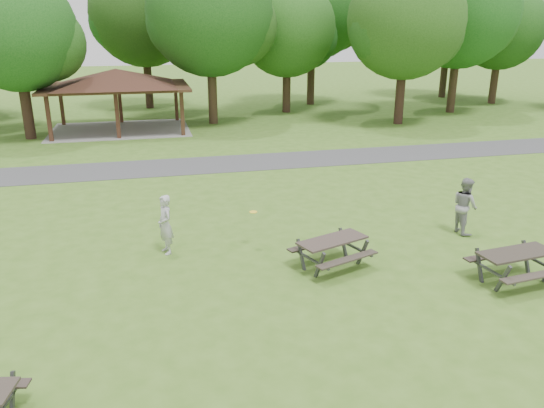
{
  "coord_description": "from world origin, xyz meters",
  "views": [
    {
      "loc": [
        -2.45,
        -10.38,
        6.34
      ],
      "look_at": [
        1.0,
        4.0,
        1.3
      ],
      "focal_mm": 35.0,
      "sensor_mm": 36.0,
      "label": 1
    }
  ],
  "objects": [
    {
      "name": "frisbee_in_flight",
      "position": [
        0.43,
        3.98,
        1.1
      ],
      "size": [
        0.24,
        0.24,
        0.02
      ],
      "color": "yellow",
      "rests_on": "ground"
    },
    {
      "name": "ground",
      "position": [
        0.0,
        0.0,
        0.0
      ],
      "size": [
        160.0,
        160.0,
        0.0
      ],
      "primitive_type": "plane",
      "color": "#40691E",
      "rests_on": "ground"
    },
    {
      "name": "tree_row_e",
      "position": [
        2.1,
        25.03,
        6.78
      ],
      "size": [
        8.4,
        8.0,
        11.02
      ],
      "color": "#302115",
      "rests_on": "ground"
    },
    {
      "name": "tree_deep_c",
      "position": [
        11.1,
        32.03,
        7.44
      ],
      "size": [
        8.82,
        8.4,
        11.9
      ],
      "color": "#322016",
      "rests_on": "ground"
    },
    {
      "name": "asphalt_path",
      "position": [
        0.0,
        14.0,
        0.01
      ],
      "size": [
        120.0,
        3.2,
        0.02
      ],
      "primitive_type": "cube",
      "color": "#3E3E41",
      "rests_on": "ground"
    },
    {
      "name": "picnic_table_middle",
      "position": [
        2.23,
        2.12,
        0.62
      ],
      "size": [
        2.36,
        2.12,
        0.84
      ],
      "color": "#332924",
      "rests_on": "ground"
    },
    {
      "name": "frisbee_thrower",
      "position": [
        -2.12,
        4.15,
        0.87
      ],
      "size": [
        0.6,
        0.74,
        1.75
      ],
      "primitive_type": "imported",
      "rotation": [
        0.0,
        0.0,
        -1.25
      ],
      "color": "#AFAFB1",
      "rests_on": "ground"
    },
    {
      "name": "tree_row_h",
      "position": [
        20.1,
        25.53,
        7.03
      ],
      "size": [
        8.61,
        8.2,
        11.37
      ],
      "color": "#2F2015",
      "rests_on": "ground"
    },
    {
      "name": "tree_row_g",
      "position": [
        14.09,
        22.03,
        6.33
      ],
      "size": [
        7.77,
        7.4,
        10.25
      ],
      "color": "black",
      "rests_on": "ground"
    },
    {
      "name": "tree_row_d",
      "position": [
        -8.92,
        22.53,
        5.77
      ],
      "size": [
        6.93,
        6.6,
        9.27
      ],
      "color": "black",
      "rests_on": "ground"
    },
    {
      "name": "pavilion",
      "position": [
        -4.0,
        24.0,
        3.06
      ],
      "size": [
        8.6,
        7.01,
        3.76
      ],
      "color": "#341C12",
      "rests_on": "ground"
    },
    {
      "name": "tree_deep_b",
      "position": [
        -1.9,
        33.03,
        6.89
      ],
      "size": [
        8.4,
        8.0,
        11.13
      ],
      "color": "black",
      "rests_on": "ground"
    },
    {
      "name": "tree_row_f",
      "position": [
        8.09,
        28.53,
        5.84
      ],
      "size": [
        7.35,
        7.0,
        9.55
      ],
      "color": "#301F15",
      "rests_on": "ground"
    },
    {
      "name": "tree_deep_d",
      "position": [
        24.1,
        33.53,
        7.03
      ],
      "size": [
        8.4,
        8.0,
        11.27
      ],
      "color": "black",
      "rests_on": "ground"
    },
    {
      "name": "picnic_table_far",
      "position": [
        6.5,
        0.17,
        0.64
      ],
      "size": [
        2.17,
        1.82,
        0.87
      ],
      "color": "#2A241E",
      "rests_on": "ground"
    },
    {
      "name": "frisbee_catcher",
      "position": [
        7.16,
        3.56,
        0.9
      ],
      "size": [
        0.69,
        0.88,
        1.81
      ],
      "primitive_type": "imported",
      "rotation": [
        0.0,
        0.0,
        1.58
      ],
      "color": "gray",
      "rests_on": "ground"
    },
    {
      "name": "tree_row_i",
      "position": [
        26.08,
        29.03,
        5.91
      ],
      "size": [
        7.14,
        6.8,
        9.52
      ],
      "color": "#332016",
      "rests_on": "ground"
    }
  ]
}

